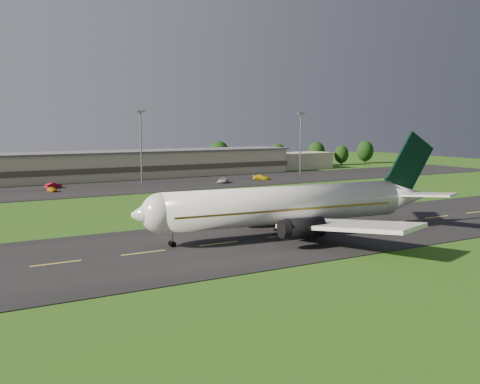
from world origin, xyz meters
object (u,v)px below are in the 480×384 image
service_vehicle_a (52,189)px  service_vehicle_c (223,180)px  airliner (290,205)px  terminal (129,165)px  service_vehicle_b (53,185)px  light_mast_centre (141,138)px  light_mast_east (301,136)px  service_vehicle_d (261,177)px

service_vehicle_a → service_vehicle_c: service_vehicle_c is taller
airliner → service_vehicle_c: 72.28m
airliner → terminal: (5.49, 96.26, -0.67)m
airliner → terminal: bearing=91.9°
service_vehicle_b → service_vehicle_a: bearing=141.5°
light_mast_centre → light_mast_east: size_ratio=1.00×
service_vehicle_b → service_vehicle_c: service_vehicle_b is taller
airliner → service_vehicle_c: bearing=75.9°
service_vehicle_c → service_vehicle_d: 13.96m
service_vehicle_b → service_vehicle_d: 58.68m
airliner → service_vehicle_a: (-21.99, 71.21, -3.96)m
airliner → light_mast_east: light_mast_east is taller
service_vehicle_a → service_vehicle_d: bearing=-17.2°
light_mast_centre → service_vehicle_d: size_ratio=4.02×
light_mast_centre → service_vehicle_b: size_ratio=4.57×
light_mast_east → service_vehicle_c: size_ratio=4.03×
terminal → light_mast_centre: 18.45m
light_mast_centre → service_vehicle_d: light_mast_centre is taller
airliner → light_mast_centre: light_mast_centre is taller
service_vehicle_b → service_vehicle_c: bearing=-128.9°
terminal → service_vehicle_c: terminal is taller
service_vehicle_b → terminal: bearing=-81.2°
light_mast_east → service_vehicle_a: light_mast_east is taller
service_vehicle_b → service_vehicle_c: 45.41m
airliner → light_mast_east: bearing=58.8°
service_vehicle_d → light_mast_centre: bearing=104.6°
service_vehicle_c → light_mast_centre: bearing=-171.0°
light_mast_east → service_vehicle_b: 80.41m
light_mast_centre → airliner: bearing=-92.9°
service_vehicle_b → service_vehicle_c: size_ratio=0.88×
terminal → service_vehicle_c: size_ratio=28.70×
light_mast_centre → light_mast_east: same height
terminal → service_vehicle_d: bearing=-39.2°
terminal → light_mast_centre: (-1.40, -16.18, 8.75)m
service_vehicle_d → service_vehicle_a: bearing=120.2°
light_mast_centre → service_vehicle_a: bearing=-161.2°
light_mast_east → service_vehicle_d: size_ratio=4.02×
airliner → light_mast_east: size_ratio=2.52×
service_vehicle_d → service_vehicle_c: bearing=129.1°
airliner → service_vehicle_c: size_ratio=10.15×
service_vehicle_a → service_vehicle_c: 45.94m
light_mast_east → service_vehicle_d: bearing=-154.8°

